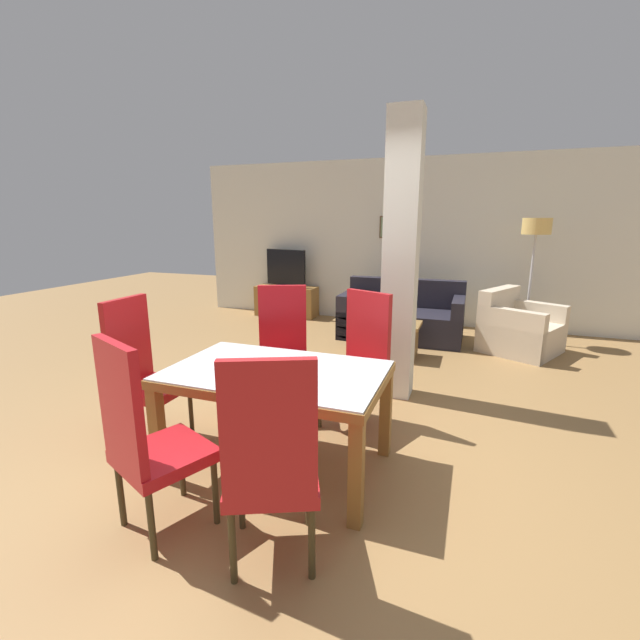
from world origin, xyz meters
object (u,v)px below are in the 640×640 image
(dining_chair_far_left, at_px, (283,347))
(dining_chair_near_left, at_px, (145,436))
(sofa, at_px, (402,318))
(armchair, at_px, (518,330))
(dining_chair_far_right, at_px, (359,358))
(bottle, at_px, (403,316))
(tv_screen, at_px, (286,269))
(floor_lamp, at_px, (535,238))
(tv_stand, at_px, (286,301))
(dining_chair_head_left, at_px, (142,368))
(coffee_table, at_px, (389,339))
(dining_chair_near_right, at_px, (271,460))
(dining_table, at_px, (277,390))

(dining_chair_far_left, xyz_separation_m, dining_chair_near_left, (-0.00, -1.75, 0.00))
(sofa, xyz_separation_m, armchair, (1.58, -0.19, -0.00))
(dining_chair_far_right, relative_size, bottle, 4.69)
(dining_chair_far_right, relative_size, dining_chair_near_left, 1.00)
(tv_screen, bearing_deg, dining_chair_near_left, 119.89)
(dining_chair_far_right, relative_size, armchair, 0.99)
(dining_chair_far_right, height_order, bottle, dining_chair_far_right)
(dining_chair_far_left, distance_m, floor_lamp, 4.08)
(tv_screen, bearing_deg, tv_stand, 117.37)
(bottle, bearing_deg, floor_lamp, 39.93)
(dining_chair_head_left, height_order, coffee_table, dining_chair_head_left)
(dining_chair_near_right, relative_size, dining_chair_near_left, 1.00)
(armchair, bearing_deg, dining_chair_far_left, -11.83)
(dining_chair_far_right, height_order, dining_chair_far_left, same)
(sofa, bearing_deg, floor_lamp, -168.64)
(dining_chair_near_left, height_order, coffee_table, dining_chair_near_left)
(bottle, bearing_deg, armchair, 28.46)
(dining_chair_near_right, relative_size, coffee_table, 1.47)
(dining_chair_head_left, distance_m, tv_stand, 4.59)
(dining_chair_far_right, bearing_deg, dining_chair_far_left, 19.17)
(coffee_table, relative_size, tv_stand, 0.70)
(bottle, relative_size, tv_screen, 0.30)
(sofa, bearing_deg, dining_table, 86.11)
(dining_chair_far_right, distance_m, dining_chair_near_right, 1.67)
(coffee_table, distance_m, bottle, 0.35)
(sofa, bearing_deg, dining_chair_far_right, 92.22)
(floor_lamp, bearing_deg, dining_chair_near_left, -115.27)
(dining_chair_head_left, xyz_separation_m, sofa, (1.42, 3.77, -0.31))
(floor_lamp, bearing_deg, tv_screen, 174.27)
(dining_chair_near_left, distance_m, armchair, 4.95)
(armchair, xyz_separation_m, tv_stand, (-3.79, 0.93, -0.02))
(bottle, distance_m, floor_lamp, 2.24)
(armchair, bearing_deg, tv_stand, -76.29)
(coffee_table, distance_m, tv_stand, 2.80)
(coffee_table, bearing_deg, dining_table, -95.13)
(sofa, height_order, armchair, sofa)
(dining_table, distance_m, tv_stand, 4.93)
(dining_table, bearing_deg, dining_chair_near_left, -113.41)
(dining_chair_near_right, xyz_separation_m, floor_lamp, (1.61, 4.95, 0.89))
(dining_chair_near_left, bearing_deg, coffee_table, 103.76)
(dining_table, xyz_separation_m, bottle, (0.41, 2.81, -0.03))
(dining_table, xyz_separation_m, dining_chair_near_left, (-0.37, -0.85, 0.02))
(dining_chair_head_left, relative_size, floor_lamp, 0.66)
(dining_chair_far_left, relative_size, coffee_table, 1.47)
(dining_table, relative_size, dining_chair_near_left, 1.28)
(dining_chair_far_right, xyz_separation_m, dining_chair_near_left, (-0.74, -1.69, 0.00))
(dining_chair_head_left, relative_size, dining_chair_near_right, 1.00)
(dining_chair_near_right, relative_size, floor_lamp, 0.66)
(dining_table, height_order, coffee_table, dining_table)
(dining_chair_head_left, bearing_deg, floor_lamp, 142.67)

